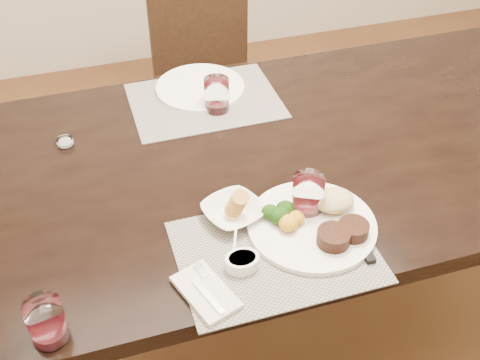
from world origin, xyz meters
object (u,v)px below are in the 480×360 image
object	(u,v)px
dinner_plate	(318,222)
cracker_bowl	(233,211)
steak_knife	(357,237)
chair_far	(207,68)
far_plate	(200,87)
wine_glass_near	(308,197)

from	to	relation	value
dinner_plate	cracker_bowl	distance (m)	0.21
steak_knife	chair_far	bearing A→B (deg)	95.72
chair_far	dinner_plate	size ratio (longest dim) A/B	2.85
dinner_plate	far_plate	size ratio (longest dim) A/B	1.10
cracker_bowl	chair_far	bearing A→B (deg)	78.77
steak_knife	wine_glass_near	xyz separation A→B (m)	(-0.08, 0.12, 0.04)
chair_far	cracker_bowl	bearing A→B (deg)	-101.23
far_plate	cracker_bowl	bearing A→B (deg)	-96.68
chair_far	cracker_bowl	distance (m)	1.20
chair_far	wine_glass_near	xyz separation A→B (m)	(-0.05, -1.19, 0.30)
dinner_plate	far_plate	xyz separation A→B (m)	(-0.12, 0.70, -0.01)
cracker_bowl	wine_glass_near	bearing A→B (deg)	-11.40
chair_far	dinner_plate	xyz separation A→B (m)	(-0.04, -1.24, 0.27)
far_plate	chair_far	bearing A→B (deg)	73.94
steak_knife	far_plate	size ratio (longest dim) A/B	0.91
cracker_bowl	far_plate	distance (m)	0.61
dinner_plate	steak_knife	distance (m)	0.10
steak_knife	far_plate	distance (m)	0.78
chair_far	steak_knife	world-z (taller)	chair_far
cracker_bowl	wine_glass_near	distance (m)	0.19
wine_glass_near	cracker_bowl	bearing A→B (deg)	168.60
wine_glass_near	far_plate	world-z (taller)	wine_glass_near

